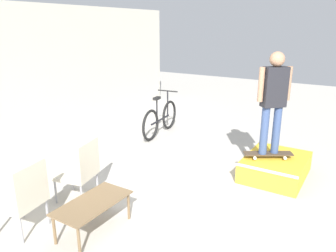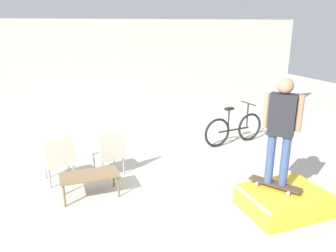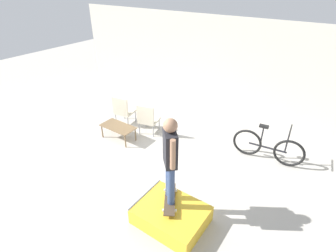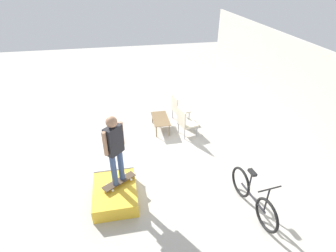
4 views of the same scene
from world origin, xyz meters
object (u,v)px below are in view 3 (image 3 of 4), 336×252
at_px(coffee_table, 118,128).
at_px(patio_chair_right, 148,118).
at_px(skateboard_on_ramp, 170,199).
at_px(patio_chair_left, 123,110).
at_px(bicycle, 268,147).
at_px(person_skater, 170,155).
at_px(skate_ramp_box, 171,215).

xyz_separation_m(coffee_table, patio_chair_right, (0.50, 0.71, 0.13)).
relative_size(skateboard_on_ramp, patio_chair_left, 0.85).
bearing_deg(coffee_table, bicycle, 20.90).
bearing_deg(person_skater, patio_chair_left, -167.89).
xyz_separation_m(coffee_table, bicycle, (3.72, 1.42, 0.02)).
height_order(person_skater, patio_chair_right, person_skater).
xyz_separation_m(skate_ramp_box, bicycle, (0.88, 2.96, 0.21)).
distance_m(skateboard_on_ramp, patio_chair_left, 3.84).
relative_size(skate_ramp_box, bicycle, 0.75).
bearing_deg(coffee_table, patio_chair_left, 122.84).
distance_m(patio_chair_right, bicycle, 3.31).
relative_size(skate_ramp_box, skateboard_on_ramp, 1.61).
relative_size(skate_ramp_box, patio_chair_right, 1.38).
distance_m(skate_ramp_box, patio_chair_left, 4.01).
height_order(coffee_table, patio_chair_right, patio_chair_right).
height_order(person_skater, coffee_table, person_skater).
bearing_deg(bicycle, skate_ramp_box, -113.05).
bearing_deg(skate_ramp_box, coffee_table, 151.55).
bearing_deg(skateboard_on_ramp, person_skater, -32.24).
bearing_deg(skate_ramp_box, person_skater, 131.48).
distance_m(person_skater, patio_chair_right, 3.24).
xyz_separation_m(skateboard_on_ramp, coffee_table, (-2.74, 1.42, -0.06)).
xyz_separation_m(patio_chair_left, patio_chair_right, (0.95, 0.00, 0.00)).
height_order(skateboard_on_ramp, patio_chair_right, patio_chair_right).
xyz_separation_m(skateboard_on_ramp, patio_chair_left, (-3.20, 2.13, 0.07)).
height_order(patio_chair_left, patio_chair_right, same).
height_order(person_skater, patio_chair_left, person_skater).
height_order(patio_chair_right, bicycle, bicycle).
bearing_deg(patio_chair_left, person_skater, 136.82).
bearing_deg(skate_ramp_box, patio_chair_right, 136.27).
bearing_deg(person_skater, skateboard_on_ramp, 135.77).
bearing_deg(patio_chair_left, patio_chair_right, 170.57).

